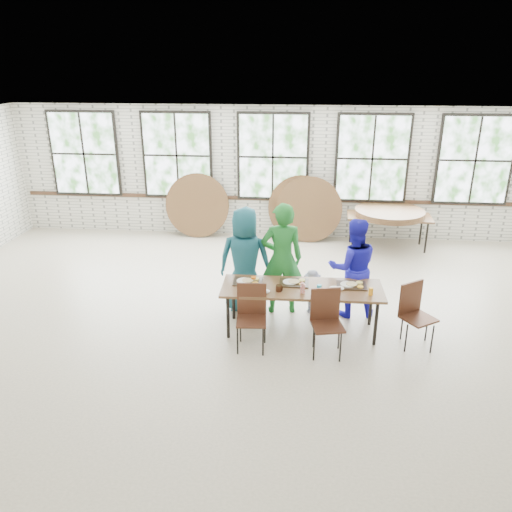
% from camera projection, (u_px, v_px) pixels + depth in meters
% --- Properties ---
extents(room, '(12.00, 12.00, 12.00)m').
position_uv_depth(room, '(273.00, 159.00, 11.24)').
color(room, beige).
rests_on(room, ground).
extents(dining_table, '(2.41, 0.83, 0.74)m').
position_uv_depth(dining_table, '(302.00, 290.00, 7.45)').
color(dining_table, brown).
rests_on(dining_table, ground).
extents(chair_near_left, '(0.45, 0.43, 0.95)m').
position_uv_depth(chair_near_left, '(252.00, 311.00, 7.12)').
color(chair_near_left, '#472517').
rests_on(chair_near_left, ground).
extents(chair_near_right, '(0.50, 0.48, 0.95)m').
position_uv_depth(chair_near_right, '(326.00, 316.00, 6.97)').
color(chair_near_right, '#472517').
rests_on(chair_near_right, ground).
extents(chair_spare, '(0.58, 0.57, 0.95)m').
position_uv_depth(chair_spare, '(414.00, 309.00, 7.17)').
color(chair_spare, '#472517').
rests_on(chair_spare, ground).
extents(adult_teal, '(0.88, 0.59, 1.76)m').
position_uv_depth(adult_teal, '(245.00, 260.00, 8.07)').
color(adult_teal, navy).
rests_on(adult_teal, ground).
extents(adult_green, '(0.74, 0.54, 1.85)m').
position_uv_depth(adult_green, '(282.00, 259.00, 8.00)').
color(adult_green, '#1C6A26').
rests_on(adult_green, ground).
extents(toddler, '(0.52, 0.35, 0.74)m').
position_uv_depth(toddler, '(312.00, 291.00, 8.16)').
color(toddler, '#141B40').
rests_on(toddler, ground).
extents(adult_blue, '(0.86, 0.71, 1.63)m').
position_uv_depth(adult_blue, '(353.00, 268.00, 7.94)').
color(adult_blue, '#1E1BC1').
rests_on(adult_blue, ground).
extents(storage_table, '(1.84, 0.84, 0.74)m').
position_uv_depth(storage_table, '(389.00, 218.00, 10.90)').
color(storage_table, brown).
rests_on(storage_table, ground).
extents(tabletop_clutter, '(2.07, 0.61, 0.11)m').
position_uv_depth(tabletop_clutter, '(308.00, 287.00, 7.40)').
color(tabletop_clutter, black).
rests_on(tabletop_clutter, dining_table).
extents(round_tops_stacked, '(1.50, 1.50, 0.13)m').
position_uv_depth(round_tops_stacked, '(389.00, 213.00, 10.86)').
color(round_tops_stacked, brown).
rests_on(round_tops_stacked, storage_table).
extents(round_tops_leaning, '(4.09, 0.39, 1.50)m').
position_uv_depth(round_tops_leaning, '(268.00, 208.00, 11.45)').
color(round_tops_leaning, brown).
rests_on(round_tops_leaning, ground).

